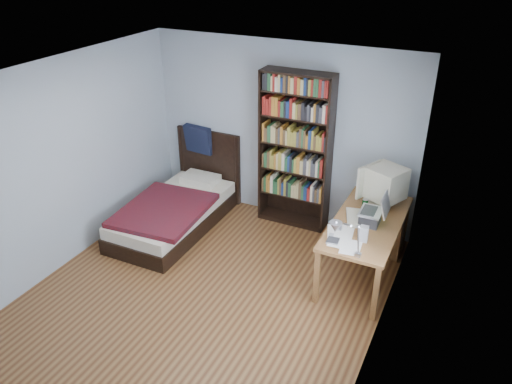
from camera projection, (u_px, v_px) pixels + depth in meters
room at (204, 198)px, 5.16m from camera, size 4.20×4.24×2.50m
desk at (374, 226)px, 6.28m from camera, size 0.75×1.63×0.73m
crt_monitor at (384, 183)px, 6.01m from camera, size 0.57×0.53×0.49m
laptop at (372, 215)px, 5.66m from camera, size 0.32×0.33×0.39m
desk_lamp at (340, 230)px, 4.66m from camera, size 0.24×0.52×0.62m
keyboard at (354, 218)px, 5.80m from camera, size 0.29×0.45×0.04m
speaker at (364, 234)px, 5.36m from camera, size 0.10×0.10×0.18m
soda_can at (365, 204)px, 6.00m from camera, size 0.07×0.07×0.12m
mouse at (372, 209)px, 5.99m from camera, size 0.06×0.11×0.04m
phone_silver at (339, 228)px, 5.62m from camera, size 0.07×0.12×0.02m
phone_grey at (331, 236)px, 5.46m from camera, size 0.07×0.11×0.02m
external_drive at (333, 241)px, 5.37m from camera, size 0.14×0.14×0.03m
bookshelf at (295, 151)px, 6.69m from camera, size 0.97×0.30×2.16m
bed at (177, 208)px, 6.99m from camera, size 1.14×2.07×1.16m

